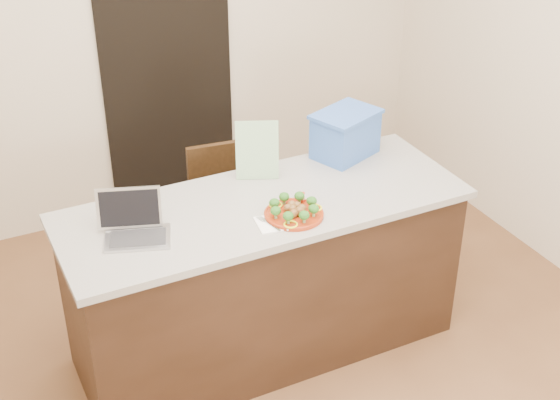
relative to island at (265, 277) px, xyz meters
name	(u,v)px	position (x,y,z in m)	size (l,w,h in m)	color
ground	(286,372)	(0.00, -0.25, -0.46)	(4.00, 4.00, 0.00)	brown
room_shell	(287,88)	(0.00, -0.25, 1.16)	(4.00, 4.00, 4.00)	white
doorway	(168,71)	(0.10, 1.73, 0.54)	(0.90, 0.02, 2.00)	black
island	(265,277)	(0.00, 0.00, 0.00)	(2.06, 0.76, 0.92)	black
plate	(294,214)	(0.07, -0.18, 0.47)	(0.29, 0.29, 0.02)	maroon
meatballs	(295,209)	(0.08, -0.18, 0.50)	(0.10, 0.12, 0.04)	brown
broccoli	(294,206)	(0.07, -0.18, 0.51)	(0.25, 0.25, 0.04)	#1C4C14
pepper_rings	(294,212)	(0.07, -0.18, 0.48)	(0.25, 0.26, 0.01)	yellow
napkin	(273,223)	(-0.04, -0.20, 0.46)	(0.16, 0.16, 0.01)	white
fork	(269,222)	(-0.06, -0.19, 0.47)	(0.04, 0.17, 0.00)	#BAB9BE
knife	(281,222)	(-0.01, -0.22, 0.47)	(0.03, 0.21, 0.01)	silver
yogurt_bottle	(302,199)	(0.17, -0.10, 0.48)	(0.03, 0.03, 0.06)	silver
laptop	(133,224)	(-0.67, 0.00, 0.52)	(0.35, 0.33, 0.21)	#B8B8BD
leaflet	(257,150)	(0.08, 0.25, 0.62)	(0.22, 0.00, 0.32)	silver
blue_box	(345,134)	(0.62, 0.27, 0.59)	(0.42, 0.37, 0.26)	#325CB4
chair	(228,208)	(0.07, 0.67, 0.05)	(0.44, 0.44, 0.89)	#341F0F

